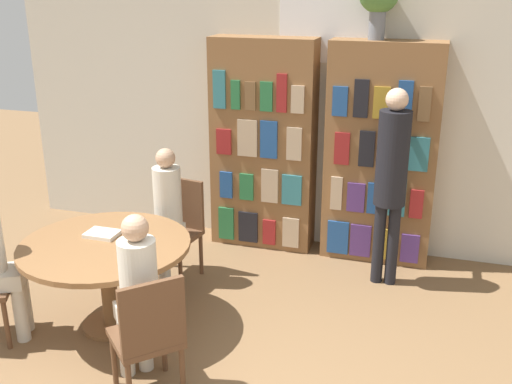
{
  "coord_description": "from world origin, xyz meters",
  "views": [
    {
      "loc": [
        1.03,
        -2.04,
        2.52
      ],
      "look_at": [
        -0.2,
        1.91,
        1.05
      ],
      "focal_mm": 42.0,
      "sensor_mm": 36.0,
      "label": 1
    }
  ],
  "objects_px": {
    "bookshelf_left": "(263,146)",
    "chair_far_side": "(149,333)",
    "reading_table": "(106,256)",
    "bookshelf_right": "(381,155)",
    "seated_reader_left": "(165,212)",
    "librarian_standing": "(392,170)",
    "chair_left_side": "(178,224)",
    "seated_reader_right": "(138,293)"
  },
  "relations": [
    {
      "from": "chair_left_side",
      "to": "seated_reader_left",
      "type": "distance_m",
      "value": 0.26
    },
    {
      "from": "seated_reader_left",
      "to": "librarian_standing",
      "type": "height_order",
      "value": "librarian_standing"
    },
    {
      "from": "reading_table",
      "to": "seated_reader_left",
      "type": "distance_m",
      "value": 0.78
    },
    {
      "from": "bookshelf_left",
      "to": "chair_left_side",
      "type": "distance_m",
      "value": 1.16
    },
    {
      "from": "bookshelf_right",
      "to": "librarian_standing",
      "type": "xyz_separation_m",
      "value": [
        0.14,
        -0.5,
        0.02
      ]
    },
    {
      "from": "bookshelf_left",
      "to": "bookshelf_right",
      "type": "xyz_separation_m",
      "value": [
        1.11,
        -0.0,
        -0.0
      ]
    },
    {
      "from": "bookshelf_left",
      "to": "chair_far_side",
      "type": "relative_size",
      "value": 2.31
    },
    {
      "from": "bookshelf_left",
      "to": "chair_far_side",
      "type": "distance_m",
      "value": 2.58
    },
    {
      "from": "bookshelf_left",
      "to": "seated_reader_right",
      "type": "distance_m",
      "value": 2.42
    },
    {
      "from": "bookshelf_left",
      "to": "reading_table",
      "type": "height_order",
      "value": "bookshelf_left"
    },
    {
      "from": "chair_left_side",
      "to": "chair_far_side",
      "type": "height_order",
      "value": "same"
    },
    {
      "from": "reading_table",
      "to": "seated_reader_right",
      "type": "xyz_separation_m",
      "value": [
        0.55,
        -0.55,
        0.08
      ]
    },
    {
      "from": "librarian_standing",
      "to": "seated_reader_left",
      "type": "bearing_deg",
      "value": -162.09
    },
    {
      "from": "seated_reader_left",
      "to": "librarian_standing",
      "type": "xyz_separation_m",
      "value": [
        1.8,
        0.58,
        0.36
      ]
    },
    {
      "from": "seated_reader_left",
      "to": "librarian_standing",
      "type": "relative_size",
      "value": 0.71
    },
    {
      "from": "chair_left_side",
      "to": "seated_reader_left",
      "type": "bearing_deg",
      "value": 90.0
    },
    {
      "from": "bookshelf_left",
      "to": "bookshelf_right",
      "type": "height_order",
      "value": "same"
    },
    {
      "from": "bookshelf_left",
      "to": "seated_reader_right",
      "type": "relative_size",
      "value": 1.67
    },
    {
      "from": "reading_table",
      "to": "librarian_standing",
      "type": "bearing_deg",
      "value": 35.18
    },
    {
      "from": "bookshelf_right",
      "to": "seated_reader_right",
      "type": "distance_m",
      "value": 2.71
    },
    {
      "from": "librarian_standing",
      "to": "chair_far_side",
      "type": "bearing_deg",
      "value": -121.26
    },
    {
      "from": "bookshelf_right",
      "to": "chair_far_side",
      "type": "relative_size",
      "value": 2.31
    },
    {
      "from": "chair_far_side",
      "to": "librarian_standing",
      "type": "height_order",
      "value": "librarian_standing"
    },
    {
      "from": "bookshelf_left",
      "to": "chair_far_side",
      "type": "xyz_separation_m",
      "value": [
        0.03,
        -2.53,
        -0.53
      ]
    },
    {
      "from": "librarian_standing",
      "to": "seated_reader_right",
      "type": "bearing_deg",
      "value": -125.7
    },
    {
      "from": "reading_table",
      "to": "chair_far_side",
      "type": "relative_size",
      "value": 1.42
    },
    {
      "from": "chair_far_side",
      "to": "bookshelf_left",
      "type": "bearing_deg",
      "value": 45.25
    },
    {
      "from": "seated_reader_right",
      "to": "chair_far_side",
      "type": "bearing_deg",
      "value": -90.0
    },
    {
      "from": "reading_table",
      "to": "seated_reader_right",
      "type": "height_order",
      "value": "seated_reader_right"
    },
    {
      "from": "bookshelf_right",
      "to": "reading_table",
      "type": "xyz_separation_m",
      "value": [
        -1.77,
        -1.85,
        -0.42
      ]
    },
    {
      "from": "reading_table",
      "to": "chair_far_side",
      "type": "distance_m",
      "value": 0.97
    },
    {
      "from": "chair_left_side",
      "to": "seated_reader_right",
      "type": "height_order",
      "value": "seated_reader_right"
    },
    {
      "from": "seated_reader_left",
      "to": "seated_reader_right",
      "type": "xyz_separation_m",
      "value": [
        0.44,
        -1.32,
        0.0
      ]
    },
    {
      "from": "seated_reader_right",
      "to": "librarian_standing",
      "type": "height_order",
      "value": "librarian_standing"
    },
    {
      "from": "reading_table",
      "to": "chair_far_side",
      "type": "bearing_deg",
      "value": -44.65
    },
    {
      "from": "reading_table",
      "to": "chair_left_side",
      "type": "distance_m",
      "value": 0.97
    },
    {
      "from": "bookshelf_left",
      "to": "librarian_standing",
      "type": "xyz_separation_m",
      "value": [
        1.26,
        -0.5,
        0.02
      ]
    },
    {
      "from": "seated_reader_left",
      "to": "librarian_standing",
      "type": "distance_m",
      "value": 1.93
    },
    {
      "from": "seated_reader_left",
      "to": "seated_reader_right",
      "type": "height_order",
      "value": "seated_reader_right"
    },
    {
      "from": "reading_table",
      "to": "chair_left_side",
      "type": "relative_size",
      "value": 1.42
    },
    {
      "from": "chair_left_side",
      "to": "reading_table",
      "type": "bearing_deg",
      "value": 90.0
    },
    {
      "from": "reading_table",
      "to": "seated_reader_right",
      "type": "distance_m",
      "value": 0.78
    }
  ]
}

